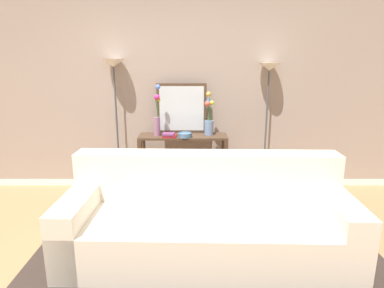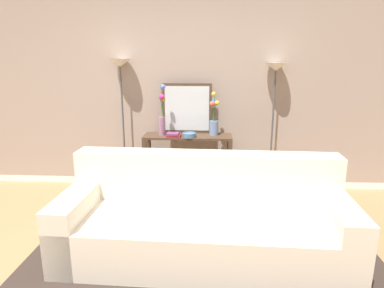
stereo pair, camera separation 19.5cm
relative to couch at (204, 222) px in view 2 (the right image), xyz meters
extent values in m
cube|color=white|center=(-0.52, 1.77, -0.26)|extent=(12.00, 0.15, 0.09)
cube|color=gray|center=(-0.52, 1.77, 1.23)|extent=(12.00, 0.14, 2.90)
cube|color=#332823|center=(0.00, -0.17, -0.30)|extent=(3.16, 1.71, 0.01)
cube|color=beige|center=(0.00, -0.07, -0.10)|extent=(2.52, 1.02, 0.42)
cube|color=beige|center=(0.01, 0.28, 0.34)|extent=(2.50, 0.32, 0.46)
cube|color=beige|center=(-1.13, -0.04, -0.01)|extent=(0.26, 0.97, 0.60)
cube|color=beige|center=(1.13, -0.10, -0.01)|extent=(0.26, 0.97, 0.60)
cube|color=#473323|center=(-0.25, 1.41, 0.47)|extent=(1.13, 0.36, 0.03)
cube|color=#473323|center=(-0.25, 1.41, -0.16)|extent=(1.04, 0.30, 0.01)
cube|color=#473323|center=(-0.79, 1.25, 0.07)|extent=(0.05, 0.05, 0.77)
cube|color=#473323|center=(0.29, 1.25, 0.07)|extent=(0.05, 0.05, 0.77)
cube|color=#473323|center=(-0.79, 1.56, 0.07)|extent=(0.05, 0.05, 0.77)
cube|color=#473323|center=(0.29, 1.56, 0.07)|extent=(0.05, 0.05, 0.77)
cylinder|color=#4C4C51|center=(-1.13, 1.56, -0.30)|extent=(0.26, 0.26, 0.02)
cylinder|color=#4C4C51|center=(-1.13, 1.56, 0.52)|extent=(0.02, 0.02, 1.62)
cone|color=silver|center=(-1.13, 1.56, 1.39)|extent=(0.28, 0.28, 0.10)
cylinder|color=#4C4C51|center=(0.84, 1.56, -0.30)|extent=(0.26, 0.26, 0.02)
cylinder|color=#4C4C51|center=(0.84, 1.56, 0.50)|extent=(0.02, 0.02, 1.58)
cone|color=silver|center=(0.84, 1.56, 1.34)|extent=(0.28, 0.28, 0.10)
cube|color=#473323|center=(-0.27, 1.56, 0.81)|extent=(0.65, 0.02, 0.65)
cube|color=silver|center=(-0.27, 1.55, 0.81)|extent=(0.58, 0.01, 0.58)
cylinder|color=gray|center=(-0.58, 1.40, 0.60)|extent=(0.08, 0.08, 0.24)
cylinder|color=#3D7538|center=(-0.57, 1.39, 0.83)|extent=(0.01, 0.03, 0.22)
sphere|color=gold|center=(-0.55, 1.38, 0.95)|extent=(0.05, 0.05, 0.05)
cylinder|color=#3D7538|center=(-0.58, 1.38, 0.85)|extent=(0.04, 0.02, 0.26)
sphere|color=#DF2B81|center=(-0.57, 1.37, 0.98)|extent=(0.07, 0.07, 0.07)
cylinder|color=#3D7538|center=(-0.57, 1.39, 0.91)|extent=(0.02, 0.03, 0.38)
sphere|color=#4F7AE9|center=(-0.55, 1.38, 1.10)|extent=(0.06, 0.06, 0.06)
cylinder|color=#6B84AD|center=(0.08, 1.44, 0.58)|extent=(0.11, 0.11, 0.18)
cylinder|color=#3D7538|center=(0.08, 1.46, 0.79)|extent=(0.03, 0.01, 0.24)
sphere|color=blue|center=(0.07, 1.48, 0.91)|extent=(0.06, 0.06, 0.06)
cylinder|color=#3D7538|center=(0.07, 1.43, 0.78)|extent=(0.03, 0.03, 0.22)
sphere|color=#D95341|center=(0.06, 1.41, 0.89)|extent=(0.07, 0.07, 0.07)
cylinder|color=#3D7538|center=(0.10, 1.45, 0.78)|extent=(0.01, 0.02, 0.23)
sphere|color=gold|center=(0.12, 1.45, 0.90)|extent=(0.06, 0.06, 0.06)
cylinder|color=#3D7538|center=(0.08, 1.46, 0.84)|extent=(0.03, 0.01, 0.34)
sphere|color=gold|center=(0.07, 1.48, 1.01)|extent=(0.06, 0.06, 0.06)
cylinder|color=#4C7093|center=(-0.22, 1.30, 0.51)|extent=(0.17, 0.17, 0.05)
torus|color=#4C7093|center=(-0.22, 1.30, 0.54)|extent=(0.17, 0.17, 0.01)
cube|color=maroon|center=(-0.42, 1.31, 0.50)|extent=(0.18, 0.17, 0.03)
cube|color=#6B3360|center=(-0.43, 1.30, 0.52)|extent=(0.16, 0.15, 0.02)
cube|color=#B77F33|center=(-0.69, 1.41, -0.25)|extent=(0.05, 0.13, 0.12)
cube|color=#BC3328|center=(-0.64, 1.41, -0.25)|extent=(0.04, 0.14, 0.13)
cube|color=navy|center=(-0.60, 1.41, -0.26)|extent=(0.04, 0.16, 0.10)
cube|color=#2D2D33|center=(-0.56, 1.41, -0.26)|extent=(0.03, 0.15, 0.11)
cube|color=maroon|center=(-0.52, 1.41, -0.25)|extent=(0.05, 0.18, 0.11)
cube|color=silver|center=(-0.47, 1.41, -0.26)|extent=(0.04, 0.18, 0.11)
cube|color=#6B3360|center=(-0.42, 1.41, -0.25)|extent=(0.05, 0.15, 0.12)
cube|color=#1E7075|center=(-0.37, 1.41, -0.26)|extent=(0.06, 0.13, 0.10)
cube|color=#236033|center=(-0.31, 1.41, -0.25)|extent=(0.06, 0.18, 0.11)
camera|label=1|loc=(-0.14, -2.74, 1.42)|focal=31.00mm
camera|label=2|loc=(0.06, -2.73, 1.42)|focal=31.00mm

